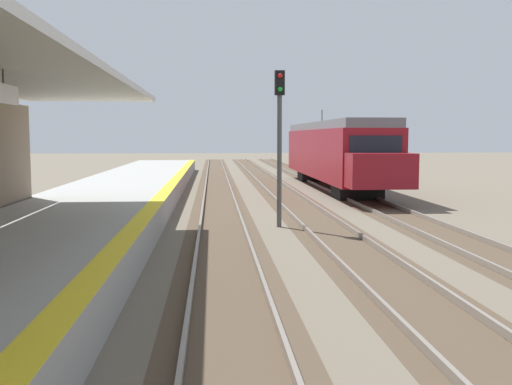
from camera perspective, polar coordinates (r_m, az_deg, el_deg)
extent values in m
cube|color=#999993|center=(14.19, -21.10, -5.39)|extent=(5.00, 80.00, 0.90)
cube|color=yellow|center=(13.63, -12.06, -3.65)|extent=(0.50, 80.00, 0.01)
cube|color=white|center=(11.77, -23.42, 8.85)|extent=(0.08, 1.40, 0.36)
cylinder|color=#333333|center=(11.79, -23.48, 10.37)|extent=(0.03, 0.03, 0.27)
cube|color=#4C3D2D|center=(17.60, -3.26, -4.44)|extent=(2.34, 120.00, 0.01)
cube|color=slate|center=(17.59, -5.61, -4.21)|extent=(0.08, 120.00, 0.15)
cube|color=slate|center=(17.62, -0.91, -4.17)|extent=(0.08, 120.00, 0.15)
cube|color=#4C3D2D|center=(17.99, 7.67, -4.27)|extent=(2.34, 120.00, 0.01)
cube|color=slate|center=(17.84, 5.40, -4.07)|extent=(0.08, 120.00, 0.15)
cube|color=slate|center=(18.13, 9.90, -3.97)|extent=(0.08, 120.00, 0.15)
cube|color=#4C3D2D|center=(18.98, 17.79, -3.98)|extent=(2.34, 120.00, 0.01)
cube|color=slate|center=(18.71, 15.75, -3.81)|extent=(0.08, 120.00, 0.15)
cube|color=slate|center=(19.25, 19.79, -3.67)|extent=(0.08, 120.00, 0.15)
cube|color=maroon|center=(34.74, 7.53, 3.85)|extent=(2.90, 18.00, 2.70)
cube|color=slate|center=(34.73, 7.56, 6.44)|extent=(2.67, 18.00, 0.44)
cube|color=black|center=(25.97, 11.61, 4.14)|extent=(2.32, 0.06, 1.21)
cube|color=maroon|center=(25.26, 12.06, 2.10)|extent=(2.78, 1.60, 1.49)
cube|color=black|center=(35.06, 9.88, 4.49)|extent=(0.04, 15.84, 0.86)
cylinder|color=#333333|center=(38.28, 6.47, 7.36)|extent=(0.06, 0.06, 0.90)
cube|color=black|center=(29.15, 9.83, 0.14)|extent=(2.18, 2.20, 0.72)
cube|color=black|center=(40.56, 5.81, 1.68)|extent=(2.18, 2.20, 0.72)
cylinder|color=#4C4C4C|center=(19.50, 2.30, 3.02)|extent=(0.16, 0.16, 4.40)
cube|color=black|center=(19.56, 2.33, 10.65)|extent=(0.32, 0.24, 0.80)
sphere|color=red|center=(19.45, 2.38, 11.33)|extent=(0.16, 0.16, 0.16)
sphere|color=green|center=(19.41, 2.37, 10.04)|extent=(0.16, 0.16, 0.16)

